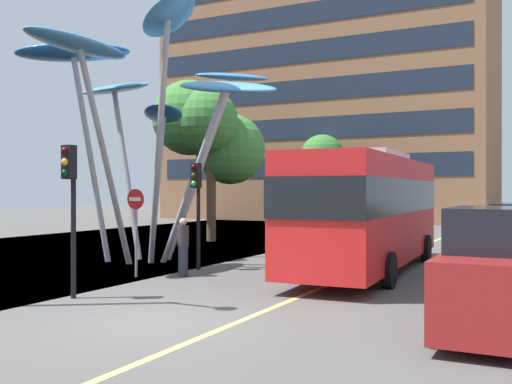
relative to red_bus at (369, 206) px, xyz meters
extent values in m
cube|color=#54514F|center=(-1.64, -8.79, -2.11)|extent=(120.00, 240.00, 0.10)
cube|color=#E0D666|center=(-0.24, -8.79, -2.06)|extent=(0.16, 144.00, 0.01)
cube|color=red|center=(0.00, 0.00, -0.12)|extent=(2.93, 10.87, 3.17)
cube|color=black|center=(0.00, 0.00, 0.33)|extent=(2.96, 10.98, 1.02)
cube|color=yellow|center=(-0.23, 5.32, 1.17)|extent=(1.36, 0.16, 0.36)
cube|color=#B2B2B7|center=(0.00, 0.00, 1.59)|extent=(2.01, 3.85, 0.24)
cylinder|color=black|center=(1.08, 3.39, -1.58)|extent=(0.32, 0.97, 0.96)
cylinder|color=black|center=(-1.38, 3.28, -1.58)|extent=(0.32, 0.97, 0.96)
cylinder|color=black|center=(1.36, -2.91, -1.58)|extent=(0.32, 0.97, 0.96)
cylinder|color=black|center=(-1.10, -3.02, -1.58)|extent=(0.32, 0.97, 0.96)
cylinder|color=#9EA0A5|center=(-5.79, -1.21, 0.91)|extent=(2.96, 0.57, 6.02)
ellipsoid|color=#4CA3E5|center=(-4.41, -1.39, 3.88)|extent=(4.07, 2.07, 1.23)
cylinder|color=#9EA0A5|center=(-6.74, 0.81, 1.43)|extent=(1.77, 2.48, 7.04)
ellipsoid|color=#388EDB|center=(-5.99, 1.92, 4.91)|extent=(2.76, 3.28, 0.55)
cylinder|color=#9EA0A5|center=(-8.87, 0.97, 0.82)|extent=(1.54, 2.84, 5.84)
ellipsoid|color=#2D7FD1|center=(-9.52, 2.26, 3.70)|extent=(3.16, 4.33, 0.70)
cylinder|color=#9EA0A5|center=(-9.35, -0.38, 1.21)|extent=(2.04, 0.96, 6.59)
ellipsoid|color=#4CA3E5|center=(-10.25, -0.03, 4.47)|extent=(4.71, 3.19, 0.85)
cylinder|color=#9EA0A5|center=(-9.57, -2.08, 1.67)|extent=(1.27, 0.97, 7.48)
ellipsoid|color=#2D7FD1|center=(-10.07, -2.43, 5.39)|extent=(4.14, 3.51, 0.83)
cylinder|color=#9EA0A5|center=(-8.00, -3.10, 1.50)|extent=(0.28, 2.55, 7.17)
ellipsoid|color=#4CA3E5|center=(-8.04, -4.27, 5.05)|extent=(1.38, 4.16, 0.51)
cylinder|color=#9EA0A5|center=(-6.53, -2.16, 1.93)|extent=(2.19, 1.94, 8.04)
ellipsoid|color=#4CA3E5|center=(-5.57, -2.99, 5.92)|extent=(3.45, 3.28, 1.00)
cylinder|color=black|center=(-4.94, -7.71, -0.25)|extent=(0.12, 0.12, 3.62)
cube|color=black|center=(-4.94, -7.85, 1.16)|extent=(0.28, 0.24, 0.80)
sphere|color=#390706|center=(-4.94, -7.98, 1.42)|extent=(0.18, 0.18, 0.18)
sphere|color=orange|center=(-4.94, -7.98, 1.16)|extent=(0.18, 0.18, 0.18)
sphere|color=black|center=(-4.94, -7.98, 0.90)|extent=(0.18, 0.18, 0.18)
cylinder|color=black|center=(-5.02, -2.09, -0.34)|extent=(0.12, 0.12, 3.43)
cube|color=black|center=(-5.02, -2.23, 0.97)|extent=(0.28, 0.24, 0.80)
sphere|color=#390706|center=(-5.02, -2.36, 1.23)|extent=(0.18, 0.18, 0.18)
sphere|color=#3A2707|center=(-5.02, -2.36, 0.97)|extent=(0.18, 0.18, 0.18)
sphere|color=green|center=(-5.02, -2.36, 0.71)|extent=(0.18, 0.18, 0.18)
cube|color=maroon|center=(4.43, -6.85, -1.23)|extent=(1.88, 4.55, 1.30)
cube|color=black|center=(4.43, -6.85, -0.19)|extent=(1.73, 2.50, 0.78)
cylinder|color=black|center=(3.49, -5.44, -1.76)|extent=(0.20, 0.60, 0.60)
cylinder|color=black|center=(3.49, -8.26, -1.76)|extent=(0.20, 0.60, 0.60)
cylinder|color=black|center=(3.55, 1.56, -1.76)|extent=(0.20, 0.60, 0.60)
cylinder|color=black|center=(3.55, -1.24, -1.76)|extent=(0.20, 0.60, 0.60)
cylinder|color=black|center=(3.60, 7.41, -1.76)|extent=(0.20, 0.60, 0.60)
cylinder|color=black|center=(3.60, 4.69, -1.76)|extent=(0.20, 0.60, 0.60)
cylinder|color=brown|center=(-10.18, 7.19, -0.26)|extent=(0.47, 0.47, 3.59)
sphere|color=#428438|center=(-9.69, 8.26, 2.60)|extent=(3.61, 3.61, 3.61)
sphere|color=#428438|center=(-10.06, 6.43, 3.91)|extent=(3.22, 3.22, 3.22)
sphere|color=#428438|center=(-11.09, 6.60, 4.11)|extent=(3.75, 3.75, 3.75)
cylinder|color=brown|center=(-9.93, 23.35, -0.67)|extent=(0.34, 0.34, 2.77)
sphere|color=#387A33|center=(-10.51, 23.79, 3.03)|extent=(3.32, 3.32, 3.32)
sphere|color=#387A33|center=(-9.66, 22.84, 1.34)|extent=(2.76, 2.76, 2.76)
sphere|color=#387A33|center=(-10.60, 24.39, 2.72)|extent=(2.66, 2.66, 2.66)
sphere|color=#387A33|center=(-10.56, 23.05, 1.46)|extent=(3.15, 3.15, 3.15)
cylinder|color=#2D3342|center=(-4.64, -3.53, -1.61)|extent=(0.29, 0.29, 0.90)
cylinder|color=#333338|center=(-4.64, -3.53, -0.85)|extent=(0.34, 0.34, 0.61)
sphere|color=beige|center=(-4.64, -3.53, -0.44)|extent=(0.22, 0.22, 0.22)
cylinder|color=gray|center=(-5.82, -4.25, -0.76)|extent=(0.08, 0.08, 2.59)
cylinder|color=red|center=(-5.82, -4.28, 0.24)|extent=(0.60, 0.03, 0.60)
cube|color=white|center=(-5.82, -4.31, 0.24)|extent=(0.40, 0.04, 0.11)
cube|color=#8E6042|center=(-13.12, 32.55, 8.68)|extent=(27.84, 13.20, 21.46)
cube|color=#1E2838|center=(-13.12, 25.94, 2.39)|extent=(26.17, 0.08, 1.72)
cube|color=#1E2838|center=(-13.12, 25.94, 5.46)|extent=(26.17, 0.08, 1.72)
cube|color=#1E2838|center=(-13.12, 25.94, 8.52)|extent=(26.17, 0.08, 1.72)
cube|color=#1E2838|center=(-13.12, 25.94, 11.59)|extent=(26.17, 0.08, 1.72)
cube|color=#1E2838|center=(-13.12, 25.94, 14.66)|extent=(26.17, 0.08, 1.72)
camera|label=1|loc=(5.29, -18.27, 0.51)|focal=41.72mm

